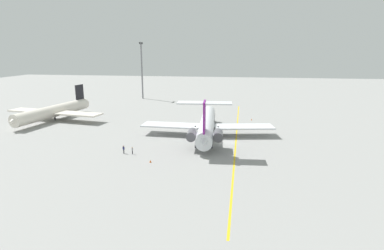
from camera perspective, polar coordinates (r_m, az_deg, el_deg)
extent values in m
plane|color=gray|center=(78.52, 6.42, -3.11)|extent=(388.56, 388.56, 0.00)
cylinder|color=silver|center=(83.44, 2.71, 0.16)|extent=(35.21, 6.21, 3.74)
cone|color=silver|center=(100.57, 3.11, 2.43)|extent=(4.14, 3.85, 3.59)
cone|color=silver|center=(66.43, 2.11, -2.99)|extent=(5.66, 3.55, 3.18)
cube|color=black|center=(83.64, 2.71, -0.40)|extent=(34.44, 6.23, 0.82)
cube|color=silver|center=(85.25, -3.77, -0.02)|extent=(6.36, 15.76, 0.37)
cube|color=silver|center=(84.56, 9.28, -0.28)|extent=(8.47, 16.35, 0.37)
cylinder|color=#515156|center=(71.87, -0.06, -1.76)|extent=(4.81, 2.49, 2.17)
cube|color=silver|center=(71.82, 0.45, -1.77)|extent=(2.88, 1.39, 0.45)
cylinder|color=#515156|center=(71.62, 4.74, -1.86)|extent=(4.81, 2.49, 2.17)
cube|color=silver|center=(71.62, 4.22, -1.85)|extent=(2.88, 1.39, 0.45)
cube|color=#7A197F|center=(67.51, 2.25, 1.51)|extent=(5.07, 0.73, 6.62)
cube|color=silver|center=(66.77, -0.32, 4.04)|extent=(3.88, 5.68, 0.26)
cube|color=silver|center=(66.50, 4.84, 3.96)|extent=(3.88, 5.68, 0.26)
cylinder|color=black|center=(94.25, 2.96, 0.64)|extent=(0.41, 0.41, 2.83)
cylinder|color=black|center=(82.88, 0.60, -1.12)|extent=(0.41, 0.41, 2.83)
cylinder|color=black|center=(82.66, 4.74, -1.21)|extent=(0.41, 0.41, 2.83)
cylinder|color=silver|center=(111.44, -23.58, 2.32)|extent=(32.16, 8.44, 3.82)
cone|color=silver|center=(100.20, -29.48, 0.56)|extent=(3.62, 4.05, 3.63)
cube|color=silver|center=(105.76, -19.77, 1.90)|extent=(7.62, 15.24, 0.46)
cube|color=silver|center=(117.70, -26.96, 2.32)|extent=(7.62, 15.24, 0.46)
cube|color=black|center=(121.17, -19.62, 5.63)|extent=(4.18, 0.99, 5.21)
cylinder|color=black|center=(111.74, -23.50, 1.48)|extent=(0.46, 0.46, 2.57)
cylinder|color=black|center=(71.24, -12.26, -4.70)|extent=(0.11, 0.11, 0.86)
cylinder|color=black|center=(71.18, -12.15, -4.71)|extent=(0.11, 0.11, 0.86)
cylinder|color=#191E4C|center=(70.98, -12.24, -4.11)|extent=(0.29, 0.29, 0.68)
sphere|color=#8C6647|center=(70.84, -12.25, -3.75)|extent=(0.27, 0.27, 0.27)
cylinder|color=#191E4C|center=(71.05, -12.38, -4.08)|extent=(0.08, 0.08, 0.58)
cylinder|color=#191E4C|center=(70.89, -12.10, -4.10)|extent=(0.08, 0.08, 0.58)
cylinder|color=black|center=(70.38, -10.65, -4.88)|extent=(0.10, 0.10, 0.78)
cylinder|color=black|center=(70.48, -10.73, -4.86)|extent=(0.10, 0.10, 0.78)
cylinder|color=gray|center=(70.22, -10.72, -4.33)|extent=(0.26, 0.26, 0.62)
sphere|color=tan|center=(70.09, -10.73, -4.00)|extent=(0.24, 0.24, 0.24)
cylinder|color=gray|center=(70.08, -10.62, -4.34)|extent=(0.07, 0.07, 0.52)
cylinder|color=gray|center=(70.33, -10.81, -4.28)|extent=(0.07, 0.07, 0.52)
cone|color=#EA590F|center=(104.11, 10.69, 1.00)|extent=(0.40, 0.40, 0.55)
cone|color=#EA590F|center=(64.84, -7.51, -6.47)|extent=(0.40, 0.40, 0.55)
cube|color=gold|center=(83.75, 7.99, -2.10)|extent=(94.23, 0.38, 0.01)
cylinder|color=slate|center=(149.40, -9.01, 9.46)|extent=(0.70, 0.70, 24.85)
cube|color=#424244|center=(149.12, -9.20, 14.42)|extent=(4.00, 0.60, 0.60)
cube|color=#2D2D30|center=(147.68, -9.38, 14.29)|extent=(0.70, 0.50, 0.44)
cube|color=#2D2D30|center=(150.54, -9.01, 14.28)|extent=(0.70, 0.50, 0.44)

